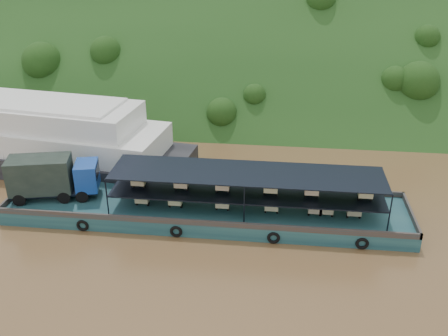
# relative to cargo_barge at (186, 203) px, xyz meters

# --- Properties ---
(ground) EXTENTS (160.00, 160.00, 0.00)m
(ground) POSITION_rel_cargo_barge_xyz_m (4.97, 0.48, -1.29)
(ground) COLOR brown
(ground) RESTS_ON ground
(hillside) EXTENTS (140.00, 39.60, 39.60)m
(hillside) POSITION_rel_cargo_barge_xyz_m (4.97, 36.48, -1.29)
(hillside) COLOR #173714
(hillside) RESTS_ON ground
(cargo_barge) EXTENTS (35.09, 7.18, 5.09)m
(cargo_barge) POSITION_rel_cargo_barge_xyz_m (0.00, 0.00, 0.00)
(cargo_barge) COLOR #123541
(cargo_barge) RESTS_ON ground
(passenger_ferry) EXTENTS (36.46, 13.61, 7.21)m
(passenger_ferry) POSITION_rel_cargo_barge_xyz_m (-18.95, 9.09, 1.84)
(passenger_ferry) COLOR black
(passenger_ferry) RESTS_ON ground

